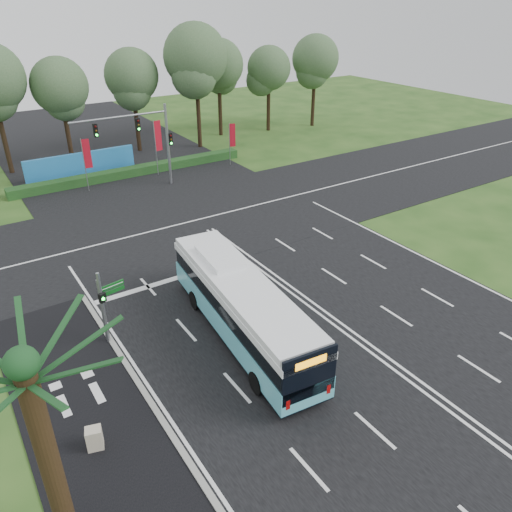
{
  "coord_description": "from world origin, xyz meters",
  "views": [
    {
      "loc": [
        -14.91,
        -19.21,
        15.33
      ],
      "look_at": [
        -1.02,
        2.0,
        1.79
      ],
      "focal_mm": 35.0,
      "sensor_mm": 36.0,
      "label": 1
    }
  ],
  "objects": [
    {
      "name": "ground",
      "position": [
        0.0,
        0.0,
        0.0
      ],
      "size": [
        120.0,
        120.0,
        0.0
      ],
      "primitive_type": "plane",
      "color": "#234517",
      "rests_on": "ground"
    },
    {
      "name": "palm_tree",
      "position": [
        -14.5,
        -8.0,
        6.44
      ],
      "size": [
        3.2,
        3.2,
        7.65
      ],
      "color": "#382614",
      "rests_on": "ground"
    },
    {
      "name": "eucalyptus_row",
      "position": [
        2.45,
        31.52,
        8.18
      ],
      "size": [
        53.26,
        9.36,
        12.69
      ],
      "color": "black",
      "rests_on": "ground"
    },
    {
      "name": "bike_path",
      "position": [
        -12.5,
        -3.0,
        0.03
      ],
      "size": [
        5.0,
        18.0,
        0.06
      ],
      "primitive_type": "cube",
      "color": "black",
      "rests_on": "ground"
    },
    {
      "name": "road_cross",
      "position": [
        0.0,
        12.0,
        0.03
      ],
      "size": [
        120.0,
        14.0,
        0.05
      ],
      "primitive_type": "cube",
      "color": "black",
      "rests_on": "ground"
    },
    {
      "name": "street_sign",
      "position": [
        -9.91,
        1.48,
        2.23
      ],
      "size": [
        1.34,
        0.31,
        3.48
      ],
      "rotation": [
        0.0,
        0.0,
        0.18
      ],
      "color": "gray",
      "rests_on": "ground"
    },
    {
      "name": "road_main",
      "position": [
        0.0,
        0.0,
        0.02
      ],
      "size": [
        20.0,
        120.0,
        0.04
      ],
      "primitive_type": "cube",
      "color": "black",
      "rests_on": "ground"
    },
    {
      "name": "city_bus",
      "position": [
        -4.44,
        -1.99,
        1.75
      ],
      "size": [
        3.72,
        12.27,
        3.47
      ],
      "rotation": [
        0.0,
        0.0,
        -0.1
      ],
      "color": "#56B7C7",
      "rests_on": "ground"
    },
    {
      "name": "kerb_strip",
      "position": [
        -10.1,
        -3.0,
        0.06
      ],
      "size": [
        0.25,
        18.0,
        0.12
      ],
      "primitive_type": "cube",
      "color": "gray",
      "rests_on": "ground"
    },
    {
      "name": "banner_flag_mid",
      "position": [
        2.24,
        23.41,
        3.31
      ],
      "size": [
        0.74,
        0.21,
        5.11
      ],
      "rotation": [
        0.0,
        0.0,
        0.21
      ],
      "color": "gray",
      "rests_on": "ground"
    },
    {
      "name": "utility_cabinet",
      "position": [
        -12.72,
        -4.82,
        0.49
      ],
      "size": [
        0.7,
        0.63,
        0.98
      ],
      "primitive_type": "cube",
      "rotation": [
        0.0,
        0.0,
        -0.28
      ],
      "color": "#C0B49A",
      "rests_on": "ground"
    },
    {
      "name": "traffic_light_gantry",
      "position": [
        0.21,
        20.5,
        4.66
      ],
      "size": [
        8.41,
        0.28,
        7.0
      ],
      "color": "gray",
      "rests_on": "ground"
    },
    {
      "name": "hedge",
      "position": [
        0.0,
        24.5,
        0.4
      ],
      "size": [
        22.0,
        1.2,
        0.8
      ],
      "primitive_type": "cube",
      "color": "#153C17",
      "rests_on": "ground"
    },
    {
      "name": "banner_flag_right",
      "position": [
        9.4,
        22.2,
        2.73
      ],
      "size": [
        0.59,
        0.23,
        4.15
      ],
      "rotation": [
        0.0,
        0.0,
        -0.31
      ],
      "color": "gray",
      "rests_on": "ground"
    },
    {
      "name": "banner_flag_left",
      "position": [
        -4.51,
        22.6,
        3.0
      ],
      "size": [
        0.68,
        0.11,
        4.6
      ],
      "rotation": [
        0.0,
        0.0,
        -0.08
      ],
      "color": "gray",
      "rests_on": "ground"
    },
    {
      "name": "pedestrian_signal",
      "position": [
        -10.2,
        1.15,
        2.16
      ],
      "size": [
        0.37,
        0.44,
        3.95
      ],
      "rotation": [
        0.0,
        0.0,
        0.44
      ],
      "color": "gray",
      "rests_on": "ground"
    },
    {
      "name": "blue_hoarding",
      "position": [
        -4.0,
        27.0,
        1.1
      ],
      "size": [
        10.0,
        0.3,
        2.2
      ],
      "primitive_type": "cube",
      "color": "#2276BC",
      "rests_on": "ground"
    }
  ]
}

